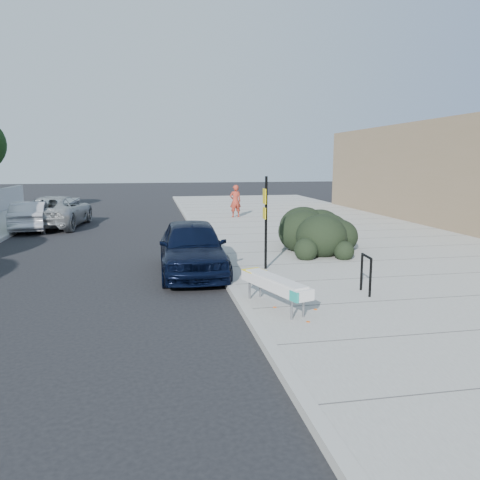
% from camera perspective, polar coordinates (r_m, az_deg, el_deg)
% --- Properties ---
extents(ground, '(120.00, 120.00, 0.00)m').
position_cam_1_polar(ground, '(11.84, -1.08, -6.16)').
color(ground, black).
rests_on(ground, ground).
extents(sidewalk_near, '(11.20, 50.00, 0.15)m').
position_cam_1_polar(sidewalk_near, '(18.16, 13.88, -0.64)').
color(sidewalk_near, gray).
rests_on(sidewalk_near, ground).
extents(curb_near, '(0.22, 50.00, 0.17)m').
position_cam_1_polar(curb_near, '(16.65, -3.95, -1.26)').
color(curb_near, '#9E9E99').
rests_on(curb_near, ground).
extents(bench, '(1.09, 2.17, 0.64)m').
position_cam_1_polar(bench, '(9.91, 4.27, -5.39)').
color(bench, gray).
rests_on(bench, sidewalk_near).
extents(bike_rack, '(0.11, 0.63, 0.92)m').
position_cam_1_polar(bike_rack, '(11.29, 15.12, -3.61)').
color(bike_rack, black).
rests_on(bike_rack, sidewalk_near).
extents(sign_post, '(0.10, 0.31, 2.65)m').
position_cam_1_polar(sign_post, '(13.26, 3.12, 2.81)').
color(sign_post, black).
rests_on(sign_post, sidewalk_near).
extents(hedge, '(3.15, 4.70, 1.61)m').
position_cam_1_polar(hedge, '(16.83, 9.23, 1.76)').
color(hedge, black).
rests_on(hedge, sidewalk_near).
extents(sedan_navy, '(1.90, 4.60, 1.56)m').
position_cam_1_polar(sedan_navy, '(13.51, -5.85, -0.84)').
color(sedan_navy, black).
rests_on(sedan_navy, ground).
extents(wagon_silver, '(1.95, 4.29, 1.36)m').
position_cam_1_polar(wagon_silver, '(23.94, -24.18, 2.69)').
color(wagon_silver, '#B4B3B8').
rests_on(wagon_silver, ground).
extents(suv_silver, '(3.05, 5.74, 1.53)m').
position_cam_1_polar(suv_silver, '(24.75, -21.45, 3.27)').
color(suv_silver, '#989B9D').
rests_on(suv_silver, ground).
extents(pedestrian, '(0.70, 0.51, 1.77)m').
position_cam_1_polar(pedestrian, '(25.85, -0.57, 4.77)').
color(pedestrian, '#9D3122').
rests_on(pedestrian, sidewalk_near).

